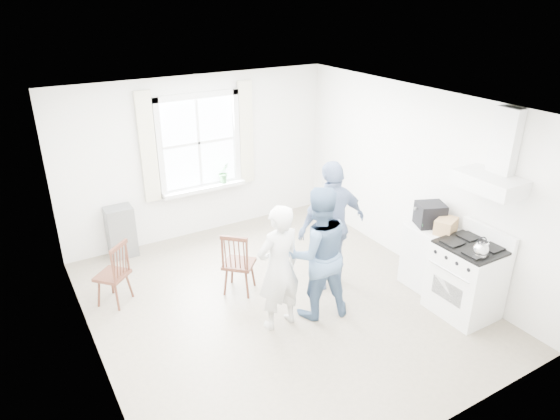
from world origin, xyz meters
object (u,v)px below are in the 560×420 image
object	(u,v)px
windsor_chair_a	(117,267)
person_right	(332,226)
person_mid	(317,253)
stereo_stack	(430,214)
low_cabinet	(428,256)
windsor_chair_b	(236,258)
gas_stove	(466,279)
person_left	(279,268)

from	to	relation	value
windsor_chair_a	person_right	world-z (taller)	person_right
windsor_chair_a	person_mid	distance (m)	2.55
windsor_chair_a	stereo_stack	bearing A→B (deg)	-23.94
low_cabinet	person_mid	bearing A→B (deg)	172.00
low_cabinet	stereo_stack	xyz separation A→B (m)	(-0.01, 0.05, 0.61)
windsor_chair_b	person_right	size ratio (longest dim) A/B	0.51
person_mid	stereo_stack	bearing A→B (deg)	-171.87
person_mid	gas_stove	bearing A→B (deg)	164.40
person_left	person_mid	size ratio (longest dim) A/B	0.93
person_mid	windsor_chair_b	bearing A→B (deg)	-37.87
gas_stove	windsor_chair_b	world-z (taller)	gas_stove
low_cabinet	person_left	bearing A→B (deg)	173.33
stereo_stack	person_right	distance (m)	1.30
low_cabinet	stereo_stack	distance (m)	0.61
windsor_chair_a	windsor_chair_b	bearing A→B (deg)	-22.97
person_left	person_right	distance (m)	1.17
windsor_chair_a	person_mid	bearing A→B (deg)	-35.37
gas_stove	person_right	world-z (taller)	person_right
stereo_stack	person_right	xyz separation A→B (m)	(-1.11, 0.65, -0.16)
windsor_chair_b	person_left	distance (m)	0.90
windsor_chair_a	windsor_chair_b	size ratio (longest dim) A/B	0.97
gas_stove	person_mid	xyz separation A→B (m)	(-1.61, 0.94, 0.37)
gas_stove	windsor_chair_a	xyz separation A→B (m)	(-3.67, 2.40, 0.05)
low_cabinet	windsor_chair_b	xyz separation A→B (m)	(-2.35, 1.11, 0.11)
windsor_chair_a	person_right	size ratio (longest dim) A/B	0.49
gas_stove	person_mid	distance (m)	1.90
gas_stove	low_cabinet	world-z (taller)	gas_stove
windsor_chair_b	gas_stove	bearing A→B (deg)	-38.48
windsor_chair_a	person_left	xyz separation A→B (m)	(1.54, -1.44, 0.26)
low_cabinet	person_mid	size ratio (longest dim) A/B	0.53
low_cabinet	windsor_chair_a	xyz separation A→B (m)	(-3.74, 1.70, 0.09)
gas_stove	person_right	bearing A→B (deg)	127.09
windsor_chair_b	person_left	world-z (taller)	person_left
low_cabinet	stereo_stack	bearing A→B (deg)	105.64
low_cabinet	person_right	size ratio (longest dim) A/B	0.50
gas_stove	person_right	xyz separation A→B (m)	(-1.06, 1.40, 0.41)
person_mid	person_right	world-z (taller)	person_right
windsor_chair_b	person_left	bearing A→B (deg)	-80.55
person_left	person_mid	world-z (taller)	person_mid
gas_stove	windsor_chair_a	bearing A→B (deg)	146.81
stereo_stack	person_mid	distance (m)	1.69
windsor_chair_a	windsor_chair_b	distance (m)	1.51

